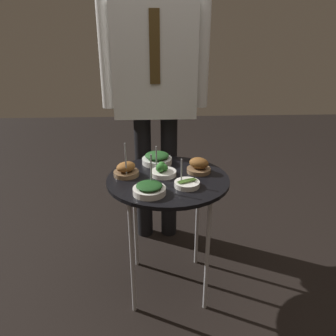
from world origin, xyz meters
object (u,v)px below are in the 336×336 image
object	(u,v)px
bowl_asparagus_center	(187,184)
waiter_figure	(155,75)
serving_cart	(168,188)
bowl_broccoli_front_right	(163,171)
bowl_spinach_far_rim	(149,189)
bowl_roast_near_rim	(199,166)
bowl_spinach_front_left	(157,159)
bowl_roast_back_right	(126,170)

from	to	relation	value
bowl_asparagus_center	waiter_figure	bearing A→B (deg)	102.11
serving_cart	bowl_broccoli_front_right	bearing A→B (deg)	128.74
bowl_spinach_far_rim	bowl_roast_near_rim	world-z (taller)	bowl_spinach_far_rim
waiter_figure	bowl_broccoli_front_right	bearing A→B (deg)	-86.76
bowl_roast_near_rim	serving_cart	bearing A→B (deg)	-158.89
waiter_figure	bowl_spinach_far_rim	bearing A→B (deg)	-93.17
bowl_spinach_front_left	bowl_asparagus_center	xyz separation A→B (m)	(0.13, -0.29, -0.01)
bowl_broccoli_front_right	bowl_roast_near_rim	bearing A→B (deg)	9.61
bowl_spinach_far_rim	bowl_asparagus_center	world-z (taller)	bowl_spinach_far_rim
bowl_roast_back_right	bowl_roast_near_rim	world-z (taller)	bowl_roast_back_right
bowl_roast_back_right	waiter_figure	world-z (taller)	waiter_figure
bowl_spinach_front_left	bowl_broccoli_front_right	bearing A→B (deg)	-80.98
waiter_figure	bowl_spinach_front_left	bearing A→B (deg)	-89.66
bowl_spinach_front_left	bowl_roast_near_rim	xyz separation A→B (m)	(0.21, -0.13, 0.01)
bowl_spinach_far_rim	waiter_figure	world-z (taller)	waiter_figure
serving_cart	bowl_spinach_far_rim	world-z (taller)	bowl_spinach_far_rim
serving_cart	bowl_spinach_front_left	distance (m)	0.21
bowl_asparagus_center	waiter_figure	size ratio (longest dim) A/B	0.07
serving_cart	waiter_figure	xyz separation A→B (m)	(-0.05, 0.51, 0.48)
bowl_asparagus_center	bowl_spinach_far_rim	bearing A→B (deg)	-159.15
bowl_roast_back_right	bowl_asparagus_center	bearing A→B (deg)	-26.04
bowl_broccoli_front_right	waiter_figure	size ratio (longest dim) A/B	0.09
bowl_broccoli_front_right	serving_cart	bearing A→B (deg)	-51.26
bowl_roast_near_rim	waiter_figure	xyz separation A→B (m)	(-0.21, 0.45, 0.39)
bowl_broccoli_front_right	bowl_asparagus_center	world-z (taller)	bowl_broccoli_front_right
waiter_figure	serving_cart	bearing A→B (deg)	-84.28
serving_cart	bowl_spinach_far_rim	distance (m)	0.21
bowl_broccoli_front_right	bowl_spinach_front_left	world-z (taller)	bowl_broccoli_front_right
serving_cart	bowl_spinach_far_rim	size ratio (longest dim) A/B	3.87
bowl_spinach_far_rim	waiter_figure	xyz separation A→B (m)	(0.04, 0.68, 0.40)
bowl_spinach_front_left	bowl_roast_back_right	bearing A→B (deg)	-134.76
bowl_spinach_far_rim	bowl_roast_near_rim	distance (m)	0.34
bowl_spinach_front_left	waiter_figure	distance (m)	0.51
bowl_roast_back_right	waiter_figure	distance (m)	0.64
serving_cart	bowl_asparagus_center	distance (m)	0.15
bowl_roast_back_right	bowl_spinach_far_rim	world-z (taller)	bowl_roast_back_right
bowl_asparagus_center	waiter_figure	xyz separation A→B (m)	(-0.13, 0.62, 0.41)
bowl_spinach_far_rim	bowl_roast_near_rim	size ratio (longest dim) A/B	1.37
serving_cart	bowl_roast_near_rim	bearing A→B (deg)	21.11
bowl_broccoli_front_right	bowl_spinach_far_rim	size ratio (longest dim) A/B	0.88
serving_cart	bowl_roast_near_rim	xyz separation A→B (m)	(0.16, 0.06, 0.09)
bowl_broccoli_front_right	bowl_asparagus_center	size ratio (longest dim) A/B	1.16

